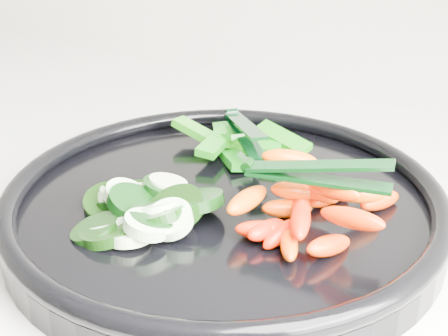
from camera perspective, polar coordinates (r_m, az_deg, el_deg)
The scene contains 6 objects.
veggie_tray at distance 0.53m, azimuth -0.00°, elevation -3.35°, with size 0.40×0.40×0.04m.
cucumber_pile at distance 0.51m, azimuth -7.46°, elevation -3.49°, with size 0.13×0.13×0.04m.
carrot_pile at distance 0.49m, azimuth 7.81°, elevation -3.34°, with size 0.13×0.15×0.06m.
pepper_pile at distance 0.62m, azimuth 1.23°, elevation 2.30°, with size 0.14×0.10×0.04m.
tong_carrot at distance 0.47m, azimuth 8.15°, elevation -0.38°, with size 0.11×0.04×0.02m.
tong_pepper at distance 0.61m, azimuth 1.82°, elevation 3.53°, with size 0.09×0.09×0.02m.
Camera 1 is at (0.82, 1.24, 1.21)m, focal length 50.00 mm.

